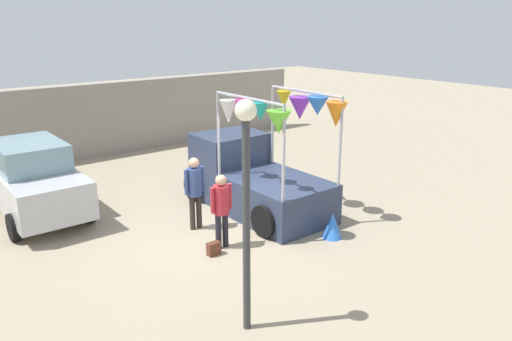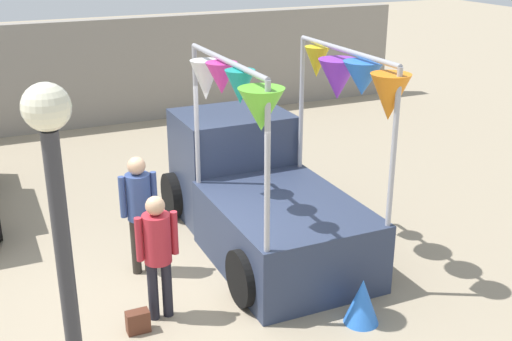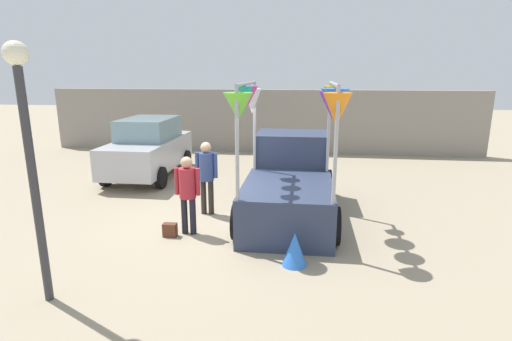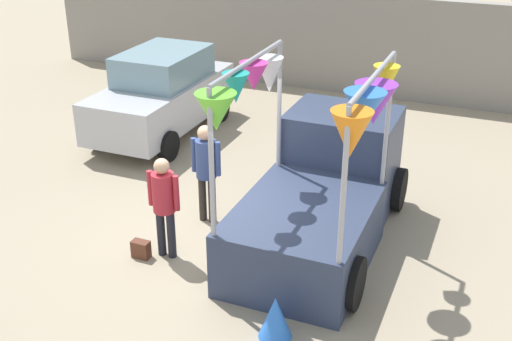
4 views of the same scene
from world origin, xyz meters
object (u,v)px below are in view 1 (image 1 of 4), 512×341
(handbag, at_px, (214,249))
(parked_car, at_px, (33,179))
(person_customer, at_px, (221,204))
(person_vendor, at_px, (195,186))
(vendor_truck, at_px, (253,173))
(folded_kite_bundle_azure, at_px, (332,225))
(street_lamp, at_px, (246,185))

(handbag, bearing_deg, parked_car, 116.04)
(person_customer, relative_size, person_vendor, 0.95)
(vendor_truck, bearing_deg, parked_car, 148.02)
(person_customer, xyz_separation_m, folded_kite_bundle_azure, (2.24, -1.14, -0.70))
(parked_car, height_order, folded_kite_bundle_azure, parked_car)
(parked_car, bearing_deg, person_customer, -59.49)
(handbag, bearing_deg, folded_kite_bundle_azure, -20.03)
(person_customer, relative_size, handbag, 5.90)
(parked_car, xyz_separation_m, person_vendor, (2.71, -3.22, 0.11))
(handbag, bearing_deg, person_vendor, 72.74)
(folded_kite_bundle_azure, bearing_deg, person_customer, 152.94)
(vendor_truck, bearing_deg, street_lamp, -128.79)
(person_customer, height_order, handbag, person_customer)
(folded_kite_bundle_azure, bearing_deg, street_lamp, -156.72)
(street_lamp, bearing_deg, person_vendor, 69.63)
(parked_car, relative_size, folded_kite_bundle_azure, 6.67)
(vendor_truck, height_order, street_lamp, street_lamp)
(vendor_truck, bearing_deg, person_customer, -142.97)
(vendor_truck, relative_size, parked_car, 1.03)
(parked_car, distance_m, person_vendor, 4.21)
(folded_kite_bundle_azure, bearing_deg, parked_car, 131.00)
(vendor_truck, distance_m, folded_kite_bundle_azure, 2.76)
(parked_car, height_order, person_vendor, parked_car)
(person_customer, xyz_separation_m, handbag, (-0.35, -0.20, -0.86))
(handbag, bearing_deg, person_customer, 29.74)
(person_customer, distance_m, person_vendor, 1.23)
(person_customer, bearing_deg, folded_kite_bundle_azure, -27.06)
(handbag, xyz_separation_m, folded_kite_bundle_azure, (2.59, -0.94, 0.16))
(vendor_truck, distance_m, person_customer, 2.56)
(parked_car, relative_size, person_vendor, 2.30)
(person_customer, distance_m, folded_kite_bundle_azure, 2.61)
(person_vendor, bearing_deg, person_customer, -94.33)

